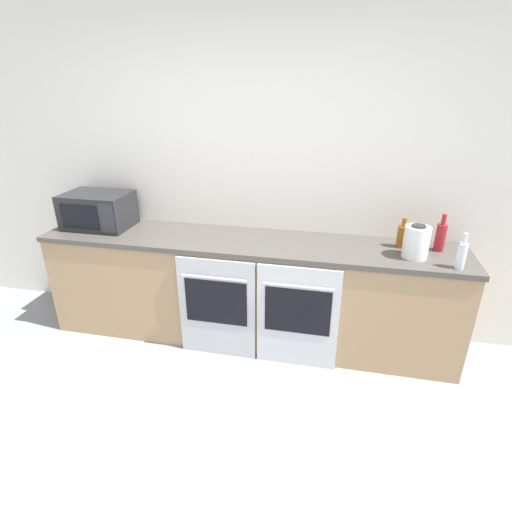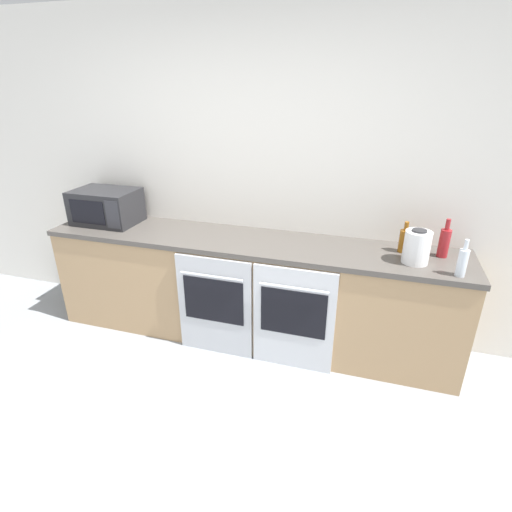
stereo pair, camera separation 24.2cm
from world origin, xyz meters
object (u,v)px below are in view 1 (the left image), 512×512
bottle_red (441,236)px  bottle_amber (402,236)px  oven_left (217,308)px  oven_right (297,317)px  bottle_clear (462,255)px  microwave (98,210)px  kettle (416,242)px

bottle_red → bottle_amber: bottle_red is taller
oven_left → oven_right: same height
oven_left → bottle_clear: size_ratio=3.35×
oven_right → microwave: size_ratio=1.55×
microwave → kettle: (2.52, -0.12, -0.03)m
oven_left → microwave: (-1.12, 0.35, 0.60)m
kettle → bottle_clear: bearing=-26.6°
oven_left → microwave: size_ratio=1.55×
bottle_clear → kettle: size_ratio=1.04×
bottle_amber → bottle_clear: bearing=-42.6°
microwave → kettle: bearing=-2.6°
oven_left → bottle_clear: bottle_clear is taller
bottle_amber → kettle: size_ratio=0.96×
bottle_clear → kettle: 0.30m
oven_left → bottle_clear: (1.66, 0.10, 0.56)m
oven_left → bottle_red: bearing=14.1°
microwave → bottle_red: bearing=1.1°
oven_left → bottle_amber: size_ratio=3.63×
oven_left → bottle_red: bottle_red is taller
microwave → bottle_amber: size_ratio=2.35×
bottle_clear → bottle_red: bearing=103.8°
bottle_red → kettle: size_ratio=1.17×
oven_right → bottle_amber: bottle_amber is taller
microwave → oven_right: bearing=-11.2°
bottle_clear → bottle_amber: size_ratio=1.08×
oven_left → bottle_red: 1.74m
microwave → bottle_clear: microwave is taller
oven_right → bottle_clear: bearing=5.4°
oven_left → bottle_red: (1.59, 0.40, 0.57)m
oven_left → microwave: 1.32m
oven_right → bottle_red: (0.97, 0.40, 0.57)m
kettle → oven_right: bearing=-163.5°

